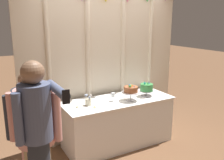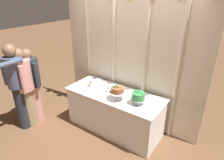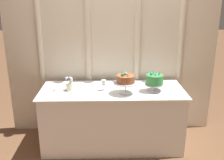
# 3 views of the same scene
# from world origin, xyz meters

# --- Properties ---
(ground_plane) EXTENTS (24.00, 24.00, 0.00)m
(ground_plane) POSITION_xyz_m (0.00, 0.00, 0.00)
(ground_plane) COLOR brown
(draped_curtain) EXTENTS (2.91, 0.15, 2.74)m
(draped_curtain) POSITION_xyz_m (0.00, 0.56, 1.42)
(draped_curtain) COLOR beige
(draped_curtain) RESTS_ON ground_plane
(cake_table) EXTENTS (1.81, 0.73, 0.78)m
(cake_table) POSITION_xyz_m (0.00, 0.10, 0.39)
(cake_table) COLOR white
(cake_table) RESTS_ON ground_plane
(cake_display_nearleft) EXTENTS (0.30, 0.30, 0.27)m
(cake_display_nearleft) POSITION_xyz_m (0.16, -0.03, 0.95)
(cake_display_nearleft) COLOR silver
(cake_display_nearleft) RESTS_ON cake_table
(cake_display_nearright) EXTENTS (0.24, 0.24, 0.25)m
(cake_display_nearright) POSITION_xyz_m (0.52, 0.03, 0.92)
(cake_display_nearright) COLOR #B2B2B7
(cake_display_nearright) RESTS_ON cake_table
(wine_glass) EXTENTS (0.06, 0.06, 0.14)m
(wine_glass) POSITION_xyz_m (-0.11, 0.07, 0.88)
(wine_glass) COLOR silver
(wine_glass) RESTS_ON cake_table
(flower_vase) EXTENTS (0.10, 0.11, 0.18)m
(flower_vase) POSITION_xyz_m (-0.53, 0.08, 0.85)
(flower_vase) COLOR beige
(flower_vase) RESTS_ON cake_table
(tealight_far_left) EXTENTS (0.04, 0.04, 0.04)m
(tealight_far_left) POSITION_xyz_m (-0.72, 0.06, 0.79)
(tealight_far_left) COLOR beige
(tealight_far_left) RESTS_ON cake_table
(tealight_near_left) EXTENTS (0.04, 0.04, 0.03)m
(tealight_near_left) POSITION_xyz_m (-0.49, -0.07, 0.79)
(tealight_near_left) COLOR beige
(tealight_near_left) RESTS_ON cake_table
(guest_man_dark_suit) EXTENTS (0.52, 0.35, 1.53)m
(guest_man_dark_suit) POSITION_xyz_m (-1.49, -0.58, 0.83)
(guest_man_dark_suit) COLOR #D6938E
(guest_man_dark_suit) RESTS_ON ground_plane
(guest_man_pink_jacket) EXTENTS (0.51, 0.51, 1.57)m
(guest_man_pink_jacket) POSITION_xyz_m (-1.47, -0.74, 0.85)
(guest_man_pink_jacket) COLOR #9E8966
(guest_man_pink_jacket) RESTS_ON ground_plane
(guest_girl_blue_dress) EXTENTS (0.44, 0.63, 1.68)m
(guest_girl_blue_dress) POSITION_xyz_m (-1.48, -0.87, 0.94)
(guest_girl_blue_dress) COLOR #282D38
(guest_girl_blue_dress) RESTS_ON ground_plane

